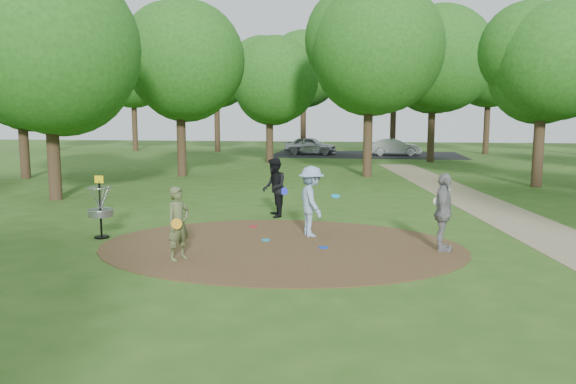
# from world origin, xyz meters

# --- Properties ---
(ground) EXTENTS (100.00, 100.00, 0.00)m
(ground) POSITION_xyz_m (0.00, 0.00, 0.00)
(ground) COLOR #2D5119
(ground) RESTS_ON ground
(dirt_clearing) EXTENTS (8.40, 8.40, 0.02)m
(dirt_clearing) POSITION_xyz_m (0.00, 0.00, 0.01)
(dirt_clearing) COLOR #47301C
(dirt_clearing) RESTS_ON ground
(footpath) EXTENTS (7.55, 39.89, 0.01)m
(footpath) POSITION_xyz_m (6.50, 2.00, 0.01)
(footpath) COLOR #8C7A5B
(footpath) RESTS_ON ground
(parking_lot) EXTENTS (14.00, 8.00, 0.01)m
(parking_lot) POSITION_xyz_m (2.00, 30.00, 0.00)
(parking_lot) COLOR black
(parking_lot) RESTS_ON ground
(player_observer_with_disc) EXTENTS (0.59, 0.67, 1.54)m
(player_observer_with_disc) POSITION_xyz_m (-1.92, -1.47, 0.77)
(player_observer_with_disc) COLOR #525D35
(player_observer_with_disc) RESTS_ON ground
(player_throwing_with_disc) EXTENTS (1.25, 1.30, 1.75)m
(player_throwing_with_disc) POSITION_xyz_m (0.58, 1.19, 0.88)
(player_throwing_with_disc) COLOR #87A8CA
(player_throwing_with_disc) RESTS_ON ground
(player_walking_with_disc) EXTENTS (0.85, 0.99, 1.75)m
(player_walking_with_disc) POSITION_xyz_m (-0.75, 3.69, 0.88)
(player_walking_with_disc) COLOR black
(player_walking_with_disc) RESTS_ON ground
(player_waiting_with_disc) EXTENTS (0.60, 1.08, 1.74)m
(player_waiting_with_disc) POSITION_xyz_m (3.61, 0.06, 0.87)
(player_waiting_with_disc) COLOR gray
(player_waiting_with_disc) RESTS_ON ground
(disc_ground_cyan) EXTENTS (0.22, 0.22, 0.02)m
(disc_ground_cyan) POSITION_xyz_m (-0.44, 0.50, 0.03)
(disc_ground_cyan) COLOR #1890C5
(disc_ground_cyan) RESTS_ON dirt_clearing
(disc_ground_blue) EXTENTS (0.22, 0.22, 0.02)m
(disc_ground_blue) POSITION_xyz_m (0.98, -0.07, 0.03)
(disc_ground_blue) COLOR #0B38C6
(disc_ground_blue) RESTS_ON dirt_clearing
(disc_ground_red) EXTENTS (0.22, 0.22, 0.02)m
(disc_ground_red) POSITION_xyz_m (-1.05, 2.07, 0.03)
(disc_ground_red) COLOR #B4122C
(disc_ground_red) RESTS_ON dirt_clearing
(car_left) EXTENTS (4.06, 2.02, 1.33)m
(car_left) POSITION_xyz_m (-2.19, 29.67, 0.67)
(car_left) COLOR #B3B5BC
(car_left) RESTS_ON ground
(car_right) EXTENTS (3.81, 1.55, 1.23)m
(car_right) POSITION_xyz_m (4.05, 29.44, 0.61)
(car_right) COLOR #A8AAB0
(car_right) RESTS_ON ground
(disc_golf_basket) EXTENTS (0.63, 0.63, 1.54)m
(disc_golf_basket) POSITION_xyz_m (-4.50, 0.30, 0.87)
(disc_golf_basket) COLOR black
(disc_golf_basket) RESTS_ON ground
(tree_ring) EXTENTS (37.14, 45.91, 9.47)m
(tree_ring) POSITION_xyz_m (1.63, 9.82, 5.27)
(tree_ring) COLOR #332316
(tree_ring) RESTS_ON ground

